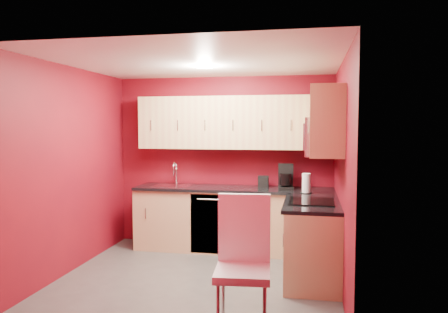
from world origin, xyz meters
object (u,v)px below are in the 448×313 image
(paper_towel, at_px, (306,183))
(microwave, at_px, (323,136))
(sink, at_px, (173,183))
(dining_chair, at_px, (243,265))
(coffee_maker, at_px, (286,177))
(napkin_holder, at_px, (263,182))

(paper_towel, bearing_deg, microwave, -74.73)
(sink, distance_m, dining_chair, 2.80)
(sink, height_order, coffee_maker, coffee_maker)
(paper_towel, xyz_separation_m, dining_chair, (-0.52, -2.05, -0.45))
(coffee_maker, height_order, paper_towel, coffee_maker)
(sink, height_order, napkin_holder, sink)
(sink, height_order, paper_towel, sink)
(microwave, relative_size, dining_chair, 0.65)
(napkin_holder, distance_m, paper_towel, 0.75)
(coffee_maker, distance_m, dining_chair, 2.45)
(microwave, height_order, paper_towel, microwave)
(coffee_maker, relative_size, paper_towel, 1.34)
(sink, relative_size, dining_chair, 0.45)
(paper_towel, bearing_deg, coffee_maker, 130.29)
(sink, bearing_deg, paper_towel, -10.44)
(coffee_maker, xyz_separation_m, paper_towel, (0.28, -0.33, -0.04))
(paper_towel, height_order, dining_chair, same)
(paper_towel, bearing_deg, sink, 169.56)
(paper_towel, distance_m, dining_chair, 2.16)
(napkin_holder, bearing_deg, coffee_maker, -19.74)
(microwave, bearing_deg, paper_towel, 105.27)
(sink, relative_size, coffee_maker, 1.51)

